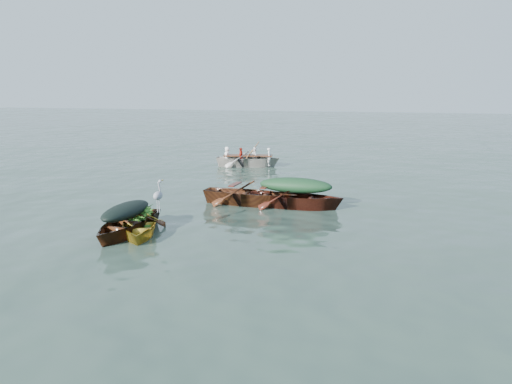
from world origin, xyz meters
TOP-DOWN VIEW (x-y plane):
  - ground at (0.00, 0.00)m, footprint 140.00×140.00m
  - yellow_dinghy at (-1.76, -2.05)m, footprint 2.67×3.58m
  - dark_covered_boat at (-2.09, -2.15)m, footprint 1.49×3.92m
  - green_tarp_boat at (1.85, 2.13)m, footprint 4.54×1.46m
  - open_wooden_boat at (0.27, 2.14)m, footprint 4.77×1.77m
  - rowed_boat at (-2.19, 10.26)m, footprint 4.70×2.18m
  - dark_tarp_cover at (-2.09, -2.15)m, footprint 0.82×2.15m
  - green_tarp_cover at (1.85, 2.13)m, footprint 2.50×0.80m
  - thwart_benches at (0.27, 2.14)m, footprint 2.40×1.03m
  - heron at (-1.28, -1.78)m, footprint 0.42×0.48m
  - dinghy_weeds at (-1.96, -1.54)m, footprint 1.01×1.11m
  - rowers at (-2.19, 10.26)m, footprint 3.34×1.79m
  - oars at (-2.19, 10.26)m, footprint 1.07×2.67m

SIDE VIEW (x-z plane):
  - ground at x=0.00m, z-range 0.00..0.00m
  - yellow_dinghy at x=-1.76m, z-range -0.45..0.45m
  - dark_covered_boat at x=-2.09m, z-range -0.49..0.49m
  - green_tarp_boat at x=1.85m, z-range -0.53..0.53m
  - open_wooden_boat at x=0.27m, z-range -0.56..0.56m
  - rowed_boat at x=-2.19m, z-range -0.55..0.55m
  - oars at x=-2.19m, z-range 0.55..0.61m
  - thwart_benches at x=0.27m, z-range 0.56..0.60m
  - dark_tarp_cover at x=-2.09m, z-range 0.49..0.89m
  - dinghy_weeds at x=-1.96m, z-range 0.45..1.05m
  - green_tarp_cover at x=1.85m, z-range 0.53..1.05m
  - heron at x=-1.28m, z-range 0.45..1.37m
  - rowers at x=-2.19m, z-range 0.55..1.31m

